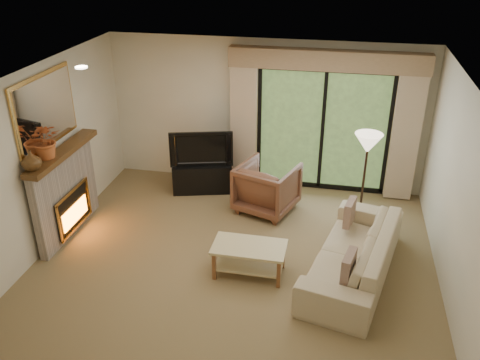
% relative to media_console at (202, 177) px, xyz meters
% --- Properties ---
extents(floor, '(5.50, 5.50, 0.00)m').
position_rel_media_console_xyz_m(floor, '(1.02, -1.95, -0.26)').
color(floor, olive).
rests_on(floor, ground).
extents(ceiling, '(5.50, 5.50, 0.00)m').
position_rel_media_console_xyz_m(ceiling, '(1.02, -1.95, 2.34)').
color(ceiling, white).
rests_on(ceiling, ground).
extents(wall_back, '(5.00, 0.00, 5.00)m').
position_rel_media_console_xyz_m(wall_back, '(1.02, 0.55, 1.04)').
color(wall_back, beige).
rests_on(wall_back, ground).
extents(wall_front, '(5.00, 0.00, 5.00)m').
position_rel_media_console_xyz_m(wall_front, '(1.02, -4.45, 1.04)').
color(wall_front, beige).
rests_on(wall_front, ground).
extents(wall_left, '(0.00, 5.00, 5.00)m').
position_rel_media_console_xyz_m(wall_left, '(-1.73, -1.95, 1.04)').
color(wall_left, beige).
rests_on(wall_left, ground).
extents(wall_right, '(0.00, 5.00, 5.00)m').
position_rel_media_console_xyz_m(wall_right, '(3.77, -1.95, 1.04)').
color(wall_right, beige).
rests_on(wall_right, ground).
extents(fireplace, '(0.24, 1.70, 1.37)m').
position_rel_media_console_xyz_m(fireplace, '(-1.61, -1.75, 0.43)').
color(fireplace, gray).
rests_on(fireplace, floor).
extents(mirror, '(0.07, 1.45, 1.02)m').
position_rel_media_console_xyz_m(mirror, '(-1.69, -1.75, 1.69)').
color(mirror, tan).
rests_on(mirror, wall_left).
extents(sliding_door, '(2.26, 0.10, 2.16)m').
position_rel_media_console_xyz_m(sliding_door, '(2.02, 0.50, 0.84)').
color(sliding_door, black).
rests_on(sliding_door, floor).
extents(curtain_left, '(0.45, 0.18, 2.35)m').
position_rel_media_console_xyz_m(curtain_left, '(0.67, 0.39, 0.94)').
color(curtain_left, tan).
rests_on(curtain_left, floor).
extents(curtain_right, '(0.45, 0.18, 2.35)m').
position_rel_media_console_xyz_m(curtain_right, '(3.37, 0.39, 0.94)').
color(curtain_right, tan).
rests_on(curtain_right, floor).
extents(cornice, '(3.20, 0.24, 0.32)m').
position_rel_media_console_xyz_m(cornice, '(2.02, 0.41, 2.06)').
color(cornice, '#927252').
rests_on(cornice, wall_back).
extents(media_console, '(1.11, 0.72, 0.51)m').
position_rel_media_console_xyz_m(media_console, '(0.00, 0.00, 0.00)').
color(media_console, black).
rests_on(media_console, floor).
extents(tv, '(1.08, 0.42, 0.62)m').
position_rel_media_console_xyz_m(tv, '(0.00, -0.00, 0.57)').
color(tv, black).
rests_on(tv, media_console).
extents(armchair, '(1.11, 1.13, 0.82)m').
position_rel_media_console_xyz_m(armchair, '(1.23, -0.48, 0.15)').
color(armchair, brown).
rests_on(armchair, floor).
extents(sofa, '(1.41, 2.48, 0.68)m').
position_rel_media_console_xyz_m(sofa, '(2.63, -1.98, 0.08)').
color(sofa, tan).
rests_on(sofa, floor).
extents(pillow_near, '(0.19, 0.40, 0.39)m').
position_rel_media_console_xyz_m(pillow_near, '(2.55, -2.65, 0.31)').
color(pillow_near, '#4D2E2A').
rests_on(pillow_near, sofa).
extents(pillow_far, '(0.18, 0.38, 0.37)m').
position_rel_media_console_xyz_m(pillow_far, '(2.55, -1.31, 0.31)').
color(pillow_far, '#4D2E2A').
rests_on(pillow_far, sofa).
extents(coffee_table, '(0.98, 0.54, 0.44)m').
position_rel_media_console_xyz_m(coffee_table, '(1.27, -2.24, -0.04)').
color(coffee_table, tan).
rests_on(coffee_table, floor).
extents(floor_lamp, '(0.52, 0.52, 1.54)m').
position_rel_media_console_xyz_m(floor_lamp, '(2.73, -0.66, 0.51)').
color(floor_lamp, '#FFE9C7').
rests_on(floor_lamp, floor).
extents(vase, '(0.28, 0.28, 0.27)m').
position_rel_media_console_xyz_m(vase, '(-1.59, -2.43, 1.25)').
color(vase, '#4A2F15').
rests_on(vase, fireplace).
extents(branches, '(0.56, 0.51, 0.52)m').
position_rel_media_console_xyz_m(branches, '(-1.59, -2.04, 1.37)').
color(branches, '#B65828').
rests_on(branches, fireplace).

